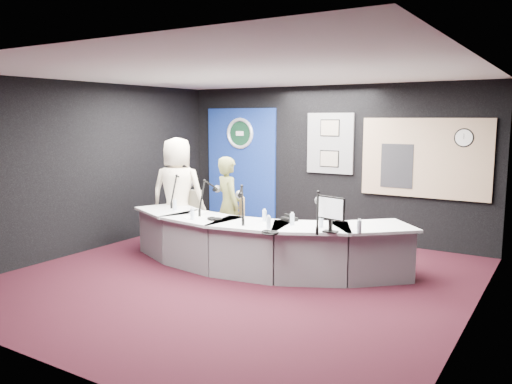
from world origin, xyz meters
The scene contains 33 objects.
ground centered at (0.00, 0.00, 0.00)m, with size 6.00×6.00×0.00m, color black.
ceiling centered at (0.00, 0.00, 2.80)m, with size 6.00×6.00×0.02m, color silver.
wall_back centered at (0.00, 3.00, 1.40)m, with size 6.00×0.02×2.80m, color black.
wall_front centered at (0.00, -3.00, 1.40)m, with size 6.00×0.02×2.80m, color black.
wall_left centered at (-3.00, 0.00, 1.40)m, with size 0.02×6.00×2.80m, color black.
wall_right centered at (3.00, 0.00, 1.40)m, with size 0.02×6.00×2.80m, color black.
broadcast_desk centered at (-0.05, 0.55, 0.38)m, with size 4.50×1.90×0.75m, color silver, non-canonical shape.
backdrop_panel centered at (-1.90, 2.97, 1.25)m, with size 1.60×0.05×2.30m, color navy.
agency_seal centered at (-1.90, 2.93, 1.90)m, with size 0.63×0.63×0.07m, color silver.
seal_center centered at (-1.90, 2.94, 1.90)m, with size 0.48×0.48×0.01m, color black.
pinboard centered at (0.05, 2.97, 1.75)m, with size 0.90×0.04×1.10m, color slate.
framed_photo_upper centered at (0.05, 2.94, 2.03)m, with size 0.34×0.02×0.27m, color #7F705D.
framed_photo_lower centered at (0.05, 2.94, 1.47)m, with size 0.34×0.02×0.27m, color #7F705D.
booth_window_frame centered at (1.75, 2.97, 1.55)m, with size 2.12×0.06×1.32m, color tan.
booth_glow centered at (1.75, 2.96, 1.55)m, with size 2.00×0.02×1.20m, color beige.
equipment_rack centered at (1.30, 2.94, 1.40)m, with size 0.55×0.02×0.75m, color black.
wall_clock centered at (2.35, 2.94, 1.90)m, with size 0.28×0.28×0.01m, color white.
armchair_left centered at (-1.85, 0.93, 0.53)m, with size 0.59×0.59×1.05m, color #A2804A, non-canonical shape.
armchair_right centered at (-0.85, 1.00, 0.51)m, with size 0.58×0.58×1.02m, color #A2804A, non-canonical shape.
draped_jacket centered at (-1.83, 1.18, 0.62)m, with size 0.50×0.10×0.70m, color slate.
person_man centered at (-1.85, 0.93, 0.94)m, with size 0.92×0.60×1.89m, color #F6E4C5.
person_woman centered at (-0.85, 1.00, 0.80)m, with size 0.58×0.38×1.60m, color brown.
computer_monitor centered at (1.25, 0.27, 1.07)m, with size 0.47×0.03×0.32m, color black.
desk_phone centered at (0.44, 0.67, 0.78)m, with size 0.21×0.17×0.05m, color black.
headphones_near centered at (0.63, -0.20, 0.77)m, with size 0.24×0.24×0.04m, color black.
headphones_far centered at (-0.50, 0.14, 0.77)m, with size 0.19×0.19×0.03m, color black.
paper_stack centered at (-1.07, 0.51, 0.75)m, with size 0.20×0.29×0.00m, color white.
notepad centered at (-0.90, 0.16, 0.75)m, with size 0.21×0.30×0.00m, color white.
boom_mic_a centered at (-1.71, 0.85, 1.05)m, with size 0.22×0.73×0.60m, color black, non-canonical shape.
boom_mic_b centered at (-0.89, 0.53, 1.05)m, with size 0.23×0.73×0.60m, color black, non-canonical shape.
boom_mic_c centered at (-0.12, 0.28, 1.05)m, with size 0.50×0.61×0.60m, color black, non-canonical shape.
boom_mic_d centered at (1.05, 0.34, 1.05)m, with size 0.37×0.69×0.60m, color black, non-canonical shape.
water_bottles centered at (0.03, 0.26, 0.84)m, with size 3.16×0.55×0.18m, color silver, non-canonical shape.
Camera 1 is at (3.84, -5.73, 2.21)m, focal length 36.00 mm.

